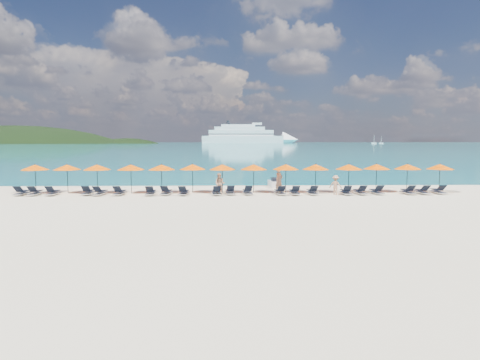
{
  "coord_description": "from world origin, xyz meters",
  "views": [
    {
      "loc": [
        -0.7,
        -26.07,
        4.06
      ],
      "look_at": [
        0.0,
        3.0,
        1.2
      ],
      "focal_mm": 30.0,
      "sensor_mm": 36.0,
      "label": 1
    }
  ],
  "objects": [
    {
      "name": "sea",
      "position": [
        0.0,
        660.0,
        0.01
      ],
      "size": [
        1600.0,
        1300.0,
        0.01
      ],
      "primitive_type": "cube",
      "color": "#1FA9B2",
      "rests_on": "ground"
    },
    {
      "name": "ground",
      "position": [
        0.0,
        0.0,
        0.0
      ],
      "size": [
        1400.0,
        1400.0,
        0.0
      ],
      "primitive_type": "plane",
      "color": "beige"
    },
    {
      "name": "umbrella_7",
      "position": [
        1.12,
        5.03,
        2.02
      ],
      "size": [
        2.1,
        2.1,
        2.28
      ],
      "color": "black",
      "rests_on": "ground"
    },
    {
      "name": "headland_small",
      "position": [
        -150.0,
        560.0,
        -35.0
      ],
      "size": [
        162.0,
        126.0,
        85.5
      ],
      "color": "black",
      "rests_on": "ground"
    },
    {
      "name": "lounger_1",
      "position": [
        -15.24,
        3.88,
        0.24
      ],
      "size": [
        0.73,
        1.74,
        0.66
      ],
      "rotation": [
        0.0,
        0.0,
        0.07
      ],
      "color": "silver",
      "rests_on": "ground"
    },
    {
      "name": "lounger_16",
      "position": [
        9.13,
        3.82,
        0.24
      ],
      "size": [
        0.66,
        1.72,
        0.66
      ],
      "rotation": [
        0.0,
        0.0,
        0.03
      ],
      "color": "silver",
      "rests_on": "ground"
    },
    {
      "name": "lounger_0",
      "position": [
        -16.26,
        3.94,
        0.24
      ],
      "size": [
        0.66,
        1.72,
        0.66
      ],
      "rotation": [
        0.0,
        0.0,
        0.03
      ],
      "color": "silver",
      "rests_on": "ground"
    },
    {
      "name": "beachgoer_c",
      "position": [
        7.22,
        3.7,
        0.73
      ],
      "size": [
        1.05,
        0.82,
        1.47
      ],
      "primitive_type": "imported",
      "rotation": [
        0.0,
        0.0,
        2.68
      ],
      "color": "tan",
      "rests_on": "ground"
    },
    {
      "name": "lounger_20",
      "position": [
        15.24,
        4.05,
        0.24
      ],
      "size": [
        0.65,
        1.71,
        0.66
      ],
      "rotation": [
        0.0,
        0.0,
        -0.02
      ],
      "color": "silver",
      "rests_on": "ground"
    },
    {
      "name": "jetski",
      "position": [
        3.16,
        9.05,
        0.32
      ],
      "size": [
        0.95,
        2.23,
        0.78
      ],
      "rotation": [
        0.0,
        0.0,
        0.06
      ],
      "color": "silver",
      "rests_on": "ground"
    },
    {
      "name": "lounger_17",
      "position": [
        10.41,
        3.9,
        0.24
      ],
      "size": [
        0.69,
        1.73,
        0.66
      ],
      "rotation": [
        0.0,
        0.0,
        0.04
      ],
      "color": "silver",
      "rests_on": "ground"
    },
    {
      "name": "umbrella_0",
      "position": [
        -15.73,
        5.03,
        2.02
      ],
      "size": [
        2.1,
        2.1,
        2.28
      ],
      "color": "black",
      "rests_on": "ground"
    },
    {
      "name": "umbrella_3",
      "position": [
        -8.39,
        4.98,
        2.02
      ],
      "size": [
        2.1,
        2.1,
        2.28
      ],
      "color": "black",
      "rests_on": "ground"
    },
    {
      "name": "umbrella_8",
      "position": [
        3.64,
        5.05,
        2.02
      ],
      "size": [
        2.1,
        2.1,
        2.28
      ],
      "color": "black",
      "rests_on": "ground"
    },
    {
      "name": "lounger_11",
      "position": [
        0.59,
        3.93,
        0.24
      ],
      "size": [
        0.78,
        1.75,
        0.66
      ],
      "rotation": [
        0.0,
        0.0,
        0.09
      ],
      "color": "silver",
      "rests_on": "ground"
    },
    {
      "name": "umbrella_11",
      "position": [
        10.85,
        5.21,
        2.02
      ],
      "size": [
        2.1,
        2.1,
        2.28
      ],
      "color": "black",
      "rests_on": "ground"
    },
    {
      "name": "lounger_10",
      "position": [
        -0.73,
        3.96,
        0.24
      ],
      "size": [
        0.76,
        1.75,
        0.66
      ],
      "rotation": [
        0.0,
        0.0,
        0.08
      ],
      "color": "silver",
      "rests_on": "ground"
    },
    {
      "name": "lounger_18",
      "position": [
        12.79,
        3.81,
        0.24
      ],
      "size": [
        0.65,
        1.71,
        0.66
      ],
      "rotation": [
        0.0,
        0.0,
        -0.02
      ],
      "color": "silver",
      "rests_on": "ground"
    },
    {
      "name": "lounger_8",
      "position": [
        -4.19,
        3.73,
        0.24
      ],
      "size": [
        0.74,
        1.74,
        0.66
      ],
      "rotation": [
        0.0,
        0.0,
        -0.07
      ],
      "color": "silver",
      "rests_on": "ground"
    },
    {
      "name": "umbrella_4",
      "position": [
        -6.03,
        4.98,
        2.02
      ],
      "size": [
        2.1,
        2.1,
        2.28
      ],
      "color": "black",
      "rests_on": "ground"
    },
    {
      "name": "cruise_ship",
      "position": [
        31.99,
        606.66,
        10.96
      ],
      "size": [
        151.44,
        25.39,
        42.11
      ],
      "rotation": [
        0.0,
        0.0,
        0.01
      ],
      "color": "white",
      "rests_on": "ground"
    },
    {
      "name": "lounger_6",
      "position": [
        -6.65,
        3.71,
        0.24
      ],
      "size": [
        0.68,
        1.72,
        0.66
      ],
      "rotation": [
        0.0,
        0.0,
        0.04
      ],
      "color": "silver",
      "rests_on": "ground"
    },
    {
      "name": "umbrella_6",
      "position": [
        -1.32,
        5.03,
        2.02
      ],
      "size": [
        2.1,
        2.1,
        2.28
      ],
      "color": "black",
      "rests_on": "ground"
    },
    {
      "name": "lounger_3",
      "position": [
        -11.41,
        4.03,
        0.24
      ],
      "size": [
        0.76,
        1.75,
        0.66
      ],
      "rotation": [
        0.0,
        0.0,
        0.08
      ],
      "color": "silver",
      "rests_on": "ground"
    },
    {
      "name": "umbrella_2",
      "position": [
        -11.01,
        5.05,
        2.02
      ],
      "size": [
        2.1,
        2.1,
        2.28
      ],
      "color": "black",
      "rests_on": "ground"
    },
    {
      "name": "headland_main",
      "position": [
        -300.0,
        540.0,
        -38.0
      ],
      "size": [
        374.0,
        242.0,
        126.5
      ],
      "color": "black",
      "rests_on": "ground"
    },
    {
      "name": "umbrella_10",
      "position": [
        8.59,
        5.0,
        2.02
      ],
      "size": [
        2.1,
        2.1,
        2.28
      ],
      "color": "black",
      "rests_on": "ground"
    },
    {
      "name": "beachgoer_a",
      "position": [
        3.1,
        4.99,
        0.98
      ],
      "size": [
        0.84,
        0.83,
        1.96
      ],
      "primitive_type": "imported",
      "rotation": [
        0.0,
        0.0,
        0.76
      ],
      "color": "tan",
      "rests_on": "ground"
    },
    {
      "name": "lounger_4",
      "position": [
        -10.42,
        3.78,
        0.24
      ],
      "size": [
        0.77,
        1.75,
        0.66
      ],
      "rotation": [
        0.0,
        0.0,
        -0.09
      ],
      "color": "silver",
      "rests_on": "ground"
    },
    {
      "name": "lounger_12",
      "position": [
        3.03,
        3.76,
        0.24
      ],
      "size": [
        0.77,
        1.75,
        0.66
      ],
      "rotation": [
        0.0,
        0.0,
        0.09
      ],
      "color": "silver",
      "rests_on": "ground"
    },
    {
      "name": "lounger_14",
      "position": [
        5.47,
        3.75,
        0.24
      ],
      "size": [
        0.66,
        1.71,
        0.66
      ],
      "rotation": [
        0.0,
        0.0,
        0.02
      ],
      "color": "silver",
      "rests_on": "ground"
    },
    {
      "name": "sailboat_far",
      "position": [
        207.46,
        523.48,
        1.0
      ],
      "size": [
        5.31,
        1.77,
        9.74
      ],
      "color": "white",
      "rests_on": "ground"
    },
    {
      "name": "lounger_7",
      "position": [
        -5.52,
        3.9,
        0.24
      ],
      "size": [
        0.77,
        1.75,
        0.66
      ],
      "rotation": [
        0.0,
        0.0,
        -0.09
      ],
      "color": "silver",
      "rests_on": "ground"
    },
    {
      "name": "beachgoer_b",
      "position": [
        -1.51,
        4.12,
        0.81
      ],
      "size": [
        0.89,
        0.66,
        1.62
      ],
      "primitive_type": "imported",
      "rotation": [
        0.0,
        0.0,
        -0.29
      ],
      "color": "tan",
      "rests_on": "ground"
    },
    {
      "name": "umbrella_1",
      "position": [
        -13.34,
        5.15,
        2.02
      ],
      "size": [
        2.1,
        2.1,
        2.28
      ],
      "color": "black",
      "rests_on": "ground"
    },
    {
      "name": "umbrella_13",
      "position": [
        15.84,
        5.06,
        2.02
      ],
      "size": [
        2.1,
        2.1,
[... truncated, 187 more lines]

